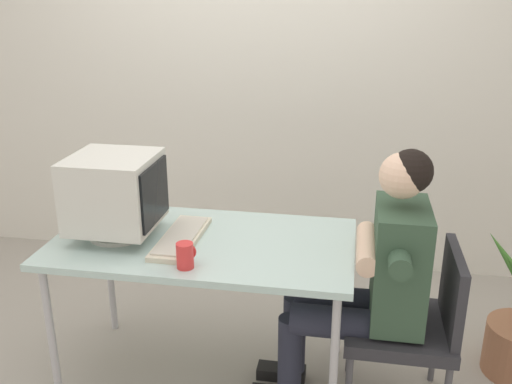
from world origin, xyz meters
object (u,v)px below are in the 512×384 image
(desk, at_px, (203,251))
(office_chair, at_px, (413,320))
(crt_monitor, at_px, (115,192))
(desk_mug, at_px, (185,255))
(person_seated, at_px, (370,276))
(keyboard, at_px, (181,238))

(desk, relative_size, office_chair, 1.73)
(desk, distance_m, office_chair, 0.99)
(crt_monitor, relative_size, desk_mug, 3.53)
(desk, relative_size, crt_monitor, 3.57)
(desk, distance_m, person_seated, 0.76)
(desk, xyz_separation_m, person_seated, (0.76, -0.04, -0.03))
(desk, height_order, office_chair, office_chair)
(desk_mug, bearing_deg, crt_monitor, 147.95)
(person_seated, bearing_deg, desk_mug, -163.37)
(crt_monitor, relative_size, person_seated, 0.31)
(crt_monitor, height_order, keyboard, crt_monitor)
(crt_monitor, height_order, desk_mug, crt_monitor)
(desk, height_order, desk_mug, desk_mug)
(desk, relative_size, desk_mug, 12.58)
(keyboard, distance_m, desk_mug, 0.27)
(keyboard, bearing_deg, crt_monitor, 179.62)
(crt_monitor, height_order, office_chair, crt_monitor)
(desk, xyz_separation_m, crt_monitor, (-0.40, -0.02, 0.27))
(desk_mug, bearing_deg, office_chair, 13.33)
(person_seated, bearing_deg, crt_monitor, 178.90)
(desk, bearing_deg, office_chair, -2.62)
(person_seated, bearing_deg, desk, 176.69)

